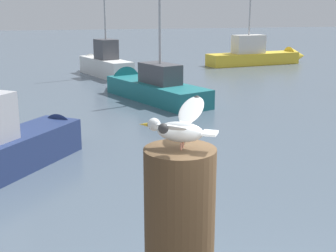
{
  "coord_description": "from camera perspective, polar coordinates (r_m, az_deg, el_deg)",
  "views": [
    {
      "loc": [
        -1.7,
        -2.46,
        3.05
      ],
      "look_at": [
        -1.15,
        -0.17,
        2.43
      ],
      "focal_mm": 48.72,
      "sensor_mm": 36.0,
      "label": 1
    }
  ],
  "objects": [
    {
      "name": "mooring_post",
      "position": [
        2.43,
        1.44,
        -14.67
      ],
      "size": [
        0.36,
        0.36,
        1.04
      ],
      "primitive_type": "cylinder",
      "color": "#4C3823",
      "rests_on": "harbor_quay"
    },
    {
      "name": "seagull",
      "position": [
        2.19,
        1.46,
        0.03
      ],
      "size": [
        0.43,
        0.62,
        0.21
      ],
      "color": "tan",
      "rests_on": "mooring_post"
    },
    {
      "name": "boat_white",
      "position": [
        20.94,
        -8.2,
        7.76
      ],
      "size": [
        2.28,
        4.41,
        4.49
      ],
      "color": "silver",
      "rests_on": "ground_plane"
    },
    {
      "name": "boat_teal",
      "position": [
        15.74,
        -2.88,
        5.05
      ],
      "size": [
        3.13,
        5.43,
        3.67
      ],
      "color": "#1E7075",
      "rests_on": "ground_plane"
    },
    {
      "name": "boat_yellow",
      "position": [
        25.24,
        11.53,
        8.67
      ],
      "size": [
        6.04,
        2.04,
        4.62
      ],
      "color": "yellow",
      "rests_on": "ground_plane"
    },
    {
      "name": "boat_navy",
      "position": [
        9.37,
        -17.68,
        -1.92
      ],
      "size": [
        2.99,
        3.54,
        3.54
      ],
      "color": "navy",
      "rests_on": "ground_plane"
    }
  ]
}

